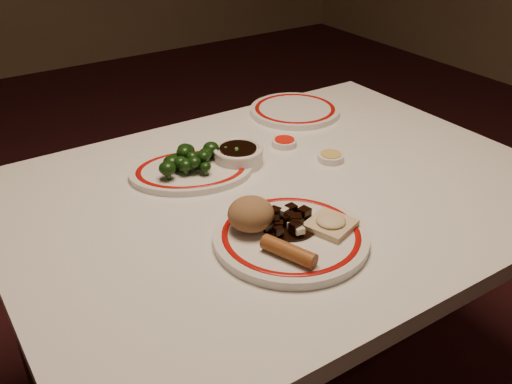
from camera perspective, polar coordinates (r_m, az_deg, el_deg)
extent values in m
cube|color=white|center=(1.27, 2.59, -0.36)|extent=(1.20, 0.90, 0.04)
cylinder|color=black|center=(1.63, -22.34, -11.24)|extent=(0.06, 0.06, 0.71)
cylinder|color=black|center=(2.01, 8.39, -0.56)|extent=(0.06, 0.06, 0.71)
cylinder|color=white|center=(1.08, 3.51, -4.55)|extent=(0.39, 0.39, 0.02)
torus|color=#9E0D08|center=(1.08, 3.53, -4.16)|extent=(0.34, 0.34, 0.00)
ellipsoid|color=#916944|center=(1.07, -0.51, -2.21)|extent=(0.09, 0.09, 0.06)
cylinder|color=#965625|center=(1.00, 3.28, -5.94)|extent=(0.06, 0.11, 0.03)
cube|color=beige|center=(1.09, 7.47, -3.28)|extent=(0.10, 0.10, 0.01)
ellipsoid|color=beige|center=(1.09, 7.50, -2.87)|extent=(0.06, 0.06, 0.02)
cylinder|color=black|center=(1.09, 3.36, -3.35)|extent=(0.11, 0.11, 0.00)
cube|color=black|center=(1.09, 1.80, -3.01)|extent=(0.03, 0.03, 0.02)
cube|color=black|center=(1.10, 3.56, -2.45)|extent=(0.02, 0.02, 0.02)
cube|color=black|center=(1.10, 1.90, -2.07)|extent=(0.03, 0.03, 0.02)
cube|color=black|center=(1.09, 3.43, -2.93)|extent=(0.03, 0.03, 0.02)
cube|color=black|center=(1.07, 1.33, -3.45)|extent=(0.02, 0.02, 0.02)
cube|color=black|center=(1.12, 3.54, -1.74)|extent=(0.02, 0.02, 0.02)
cube|color=black|center=(1.08, 2.32, -3.35)|extent=(0.02, 0.02, 0.02)
cube|color=black|center=(1.06, 2.33, -3.91)|extent=(0.02, 0.02, 0.01)
cube|color=black|center=(1.09, 3.26, -2.98)|extent=(0.02, 0.02, 0.02)
cube|color=black|center=(1.08, 3.99, -2.81)|extent=(0.03, 0.03, 0.02)
cube|color=black|center=(1.07, 4.05, -3.11)|extent=(0.02, 0.02, 0.02)
cube|color=black|center=(1.09, 3.35, -2.67)|extent=(0.02, 0.02, 0.02)
cube|color=black|center=(1.10, 1.73, -2.55)|extent=(0.02, 0.02, 0.02)
cube|color=black|center=(1.06, 3.94, -3.53)|extent=(0.02, 0.02, 0.02)
cube|color=black|center=(1.10, 4.31, -2.52)|extent=(0.02, 0.02, 0.02)
cube|color=black|center=(1.10, 4.84, -2.12)|extent=(0.02, 0.02, 0.02)
cube|color=black|center=(1.08, 3.10, -2.76)|extent=(0.02, 0.02, 0.01)
cube|color=black|center=(1.09, 3.46, -2.51)|extent=(0.02, 0.02, 0.02)
cube|color=beige|center=(1.06, 4.34, -3.81)|extent=(0.02, 0.02, 0.01)
cube|color=beige|center=(1.11, 2.74, -1.92)|extent=(0.02, 0.02, 0.01)
cube|color=beige|center=(1.07, 3.71, -3.44)|extent=(0.02, 0.02, 0.01)
cube|color=beige|center=(1.11, 2.54, -2.06)|extent=(0.02, 0.02, 0.01)
cube|color=beige|center=(1.08, 3.92, -3.05)|extent=(0.02, 0.02, 0.01)
torus|color=#9E0D08|center=(1.31, -6.52, 2.32)|extent=(0.32, 0.32, 0.00)
cylinder|color=#23471C|center=(1.31, -6.13, 2.53)|extent=(0.01, 0.01, 0.01)
ellipsoid|color=black|center=(1.30, -6.18, 3.21)|extent=(0.04, 0.04, 0.03)
cylinder|color=#23471C|center=(1.34, -6.55, 3.23)|extent=(0.01, 0.01, 0.01)
ellipsoid|color=black|center=(1.34, -6.58, 3.72)|extent=(0.03, 0.03, 0.02)
cylinder|color=#23471C|center=(1.32, -8.04, 2.57)|extent=(0.01, 0.01, 0.01)
ellipsoid|color=black|center=(1.31, -8.09, 3.19)|extent=(0.04, 0.04, 0.03)
cylinder|color=#23471C|center=(1.31, -8.38, 2.31)|extent=(0.01, 0.01, 0.01)
ellipsoid|color=black|center=(1.30, -8.43, 2.95)|extent=(0.04, 0.04, 0.03)
cylinder|color=#23471C|center=(1.35, -6.91, 3.43)|extent=(0.01, 0.01, 0.01)
ellipsoid|color=black|center=(1.34, -6.95, 4.13)|extent=(0.04, 0.04, 0.03)
cylinder|color=#23471C|center=(1.35, -4.49, 3.68)|extent=(0.01, 0.01, 0.01)
ellipsoid|color=black|center=(1.35, -4.52, 4.37)|extent=(0.04, 0.04, 0.03)
cylinder|color=#23471C|center=(1.30, -7.50, 2.27)|extent=(0.01, 0.01, 0.01)
ellipsoid|color=black|center=(1.29, -7.55, 2.96)|extent=(0.04, 0.04, 0.03)
cylinder|color=#23471C|center=(1.29, -7.01, 2.02)|extent=(0.01, 0.01, 0.01)
ellipsoid|color=black|center=(1.28, -7.06, 2.70)|extent=(0.03, 0.03, 0.03)
cylinder|color=#23471C|center=(1.30, -6.50, 2.32)|extent=(0.01, 0.01, 0.01)
ellipsoid|color=black|center=(1.29, -6.54, 2.94)|extent=(0.03, 0.03, 0.02)
cylinder|color=#23471C|center=(1.32, -6.70, 2.71)|extent=(0.01, 0.01, 0.01)
ellipsoid|color=black|center=(1.31, -6.74, 3.23)|extent=(0.03, 0.03, 0.02)
cylinder|color=#23471C|center=(1.30, -6.92, 2.26)|extent=(0.01, 0.01, 0.01)
ellipsoid|color=black|center=(1.29, -6.96, 2.82)|extent=(0.03, 0.03, 0.03)
cylinder|color=#23471C|center=(1.36, -4.60, 3.67)|extent=(0.01, 0.01, 0.01)
ellipsoid|color=black|center=(1.35, -4.63, 4.30)|extent=(0.04, 0.04, 0.03)
cylinder|color=#23471C|center=(1.32, -5.84, 2.79)|extent=(0.01, 0.01, 0.01)
ellipsoid|color=black|center=(1.31, -5.88, 3.42)|extent=(0.03, 0.03, 0.03)
cylinder|color=#23471C|center=(1.32, -6.82, 2.75)|extent=(0.01, 0.01, 0.01)
ellipsoid|color=black|center=(1.31, -6.86, 3.35)|extent=(0.03, 0.03, 0.02)
cylinder|color=#23471C|center=(1.27, -8.79, 1.60)|extent=(0.01, 0.01, 0.02)
ellipsoid|color=black|center=(1.26, -8.85, 2.36)|extent=(0.04, 0.04, 0.03)
cylinder|color=#23471C|center=(1.28, -5.05, 1.97)|extent=(0.01, 0.01, 0.01)
ellipsoid|color=black|center=(1.27, -5.08, 2.54)|extent=(0.03, 0.03, 0.02)
cylinder|color=#23471C|center=(1.33, -5.05, 3.21)|extent=(0.01, 0.01, 0.01)
ellipsoid|color=black|center=(1.33, -5.08, 3.83)|extent=(0.03, 0.03, 0.03)
cylinder|color=#23471C|center=(1.31, -5.95, 2.60)|extent=(0.01, 0.01, 0.01)
ellipsoid|color=black|center=(1.30, -5.98, 3.17)|extent=(0.03, 0.03, 0.02)
cylinder|color=#23471C|center=(1.32, -6.27, 2.77)|extent=(0.01, 0.01, 0.01)
ellipsoid|color=black|center=(1.31, -6.30, 3.38)|extent=(0.03, 0.03, 0.03)
cylinder|color=#23471C|center=(1.30, -6.46, 2.25)|extent=(0.01, 0.01, 0.01)
ellipsoid|color=black|center=(1.29, -6.50, 2.86)|extent=(0.04, 0.04, 0.03)
cylinder|color=#23471C|center=(1.31, -5.52, 2.53)|extent=(0.01, 0.01, 0.01)
ellipsoid|color=black|center=(1.30, -5.56, 3.20)|extent=(0.04, 0.04, 0.03)
ellipsoid|color=black|center=(1.30, -7.18, 4.00)|extent=(0.04, 0.04, 0.03)
ellipsoid|color=black|center=(1.28, -5.24, 3.60)|extent=(0.03, 0.03, 0.02)
ellipsoid|color=black|center=(1.30, -6.69, 3.61)|extent=(0.02, 0.02, 0.02)
ellipsoid|color=black|center=(1.29, -6.40, 3.55)|extent=(0.03, 0.03, 0.02)
ellipsoid|color=black|center=(1.30, -7.24, 3.95)|extent=(0.03, 0.03, 0.02)
ellipsoid|color=black|center=(1.31, -7.13, 4.22)|extent=(0.04, 0.04, 0.03)
ellipsoid|color=black|center=(1.27, -6.18, 3.01)|extent=(0.03, 0.03, 0.02)
cylinder|color=white|center=(1.35, -1.79, 3.57)|extent=(0.12, 0.12, 0.04)
cylinder|color=black|center=(1.34, -1.80, 4.38)|extent=(0.09, 0.09, 0.00)
cylinder|color=white|center=(1.45, 2.86, 4.93)|extent=(0.06, 0.06, 0.02)
cylinder|color=red|center=(1.44, 2.87, 5.27)|extent=(0.05, 0.05, 0.00)
cylinder|color=white|center=(1.38, 7.47, 3.44)|extent=(0.06, 0.06, 0.02)
cylinder|color=#D0B656|center=(1.38, 7.50, 3.79)|extent=(0.05, 0.05, 0.00)
cylinder|color=white|center=(1.64, 3.90, 8.11)|extent=(0.30, 0.30, 0.02)
torus|color=#9E0D08|center=(1.64, 3.91, 8.37)|extent=(0.26, 0.26, 0.00)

